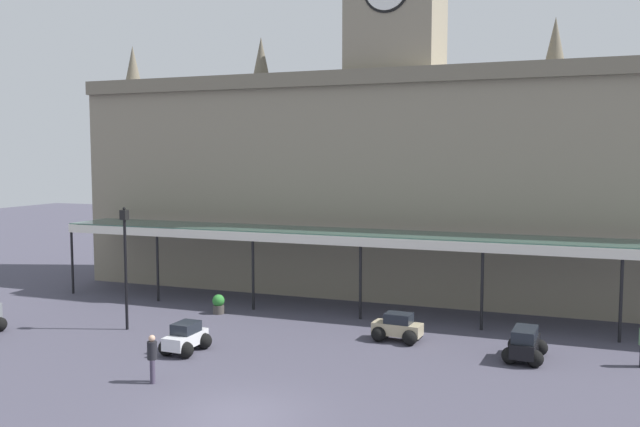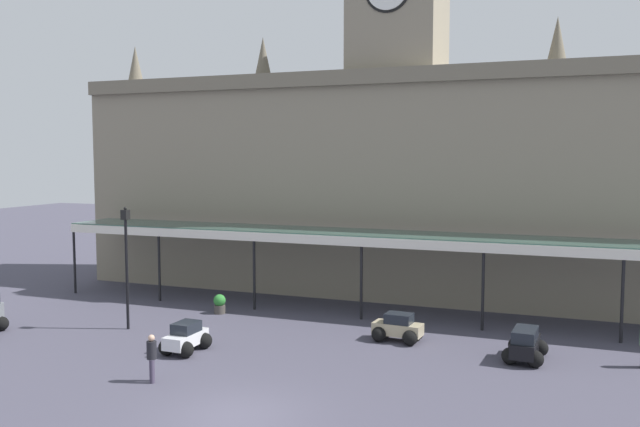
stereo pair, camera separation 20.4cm
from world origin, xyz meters
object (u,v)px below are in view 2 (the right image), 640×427
object	(u,v)px
car_beige_sedan	(398,329)
car_white_sedan	(186,339)
car_black_estate	(525,346)
victorian_lamppost	(126,255)
planter_forecourt_centre	(220,304)
pedestrian_crossing_forecourt	(152,356)

from	to	relation	value
car_beige_sedan	car_white_sedan	xyz separation A→B (m)	(-7.53, -4.50, 0.00)
car_black_estate	victorian_lamppost	xyz separation A→B (m)	(-17.06, -1.55, 2.83)
victorian_lamppost	planter_forecourt_centre	xyz separation A→B (m)	(2.40, 4.07, -2.90)
car_beige_sedan	car_white_sedan	distance (m)	8.77
car_black_estate	car_white_sedan	distance (m)	13.24
car_beige_sedan	pedestrian_crossing_forecourt	world-z (taller)	pedestrian_crossing_forecourt
car_white_sedan	planter_forecourt_centre	size ratio (longest dim) A/B	2.16
victorian_lamppost	car_black_estate	bearing A→B (deg)	5.21
planter_forecourt_centre	car_black_estate	bearing A→B (deg)	-9.74
pedestrian_crossing_forecourt	planter_forecourt_centre	world-z (taller)	pedestrian_crossing_forecourt
car_black_estate	car_beige_sedan	world-z (taller)	car_black_estate
car_beige_sedan	planter_forecourt_centre	bearing A→B (deg)	170.20
pedestrian_crossing_forecourt	car_white_sedan	bearing A→B (deg)	103.59
car_black_estate	victorian_lamppost	distance (m)	17.36
car_beige_sedan	pedestrian_crossing_forecourt	distance (m)	10.42
car_beige_sedan	planter_forecourt_centre	xyz separation A→B (m)	(-9.46, 1.63, -0.01)
victorian_lamppost	planter_forecourt_centre	world-z (taller)	victorian_lamppost
car_beige_sedan	victorian_lamppost	world-z (taller)	victorian_lamppost
pedestrian_crossing_forecourt	victorian_lamppost	distance (m)	7.97
car_black_estate	victorian_lamppost	size ratio (longest dim) A/B	0.42
victorian_lamppost	car_beige_sedan	bearing A→B (deg)	11.60
planter_forecourt_centre	victorian_lamppost	bearing A→B (deg)	-120.51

